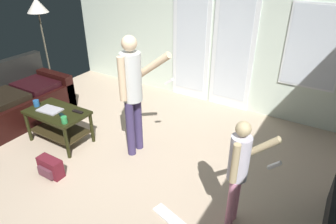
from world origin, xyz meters
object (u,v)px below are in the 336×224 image
Objects in this scene: backpack at (50,167)px; dvd_remote_slim at (78,112)px; coffee_table at (58,120)px; cup_near_edge at (36,103)px; cup_by_laptop at (64,120)px; person_adult at (133,87)px; person_child at (239,167)px; floor_lamp at (38,11)px; laptop_closed at (50,110)px; leather_couch at (4,107)px; loose_keyboard at (170,217)px; tv_remote_black at (62,116)px.

dvd_remote_slim reaches higher than backpack.
cup_near_edge is at bearing -173.30° from coffee_table.
backpack is 0.64m from cup_by_laptop.
dvd_remote_slim is (0.29, 0.14, 0.15)m from coffee_table.
cup_near_edge reaches higher than dvd_remote_slim.
person_adult is 4.90× the size of backpack.
person_adult reaches higher than person_child.
coffee_table is 2.26m from floor_lamp.
backpack is at bearing -167.45° from person_child.
cup_by_laptop is at bearing -34.27° from floor_lamp.
cup_by_laptop is (-0.76, -0.56, -0.45)m from person_adult.
backpack is at bearing -49.18° from laptop_closed.
person_adult is 1.74m from person_child.
person_adult reaches higher than backpack.
coffee_table is at bearing 5.81° from leather_couch.
loose_keyboard is (1.06, -0.81, -1.00)m from person_adult.
cup_by_laptop is (-1.82, 0.25, 0.55)m from loose_keyboard.
person_child is at bearing 27.61° from loose_keyboard.
dvd_remote_slim is (1.81, -0.98, -1.10)m from floor_lamp.
person_adult is at bearing 16.08° from cup_near_edge.
dvd_remote_slim is (-0.22, 0.76, 0.40)m from backpack.
dvd_remote_slim reaches higher than coffee_table.
person_child is at bearing 1.27° from cup_by_laptop.
laptop_closed is 3.56× the size of cup_near_edge.
leather_couch is at bearing -75.01° from floor_lamp.
cup_near_edge is at bearing 171.63° from loose_keyboard.
laptop_closed is at bearing 170.37° from loose_keyboard.
leather_couch is 1.70× the size of person_child.
cup_near_edge is (-0.89, 0.58, 0.44)m from backpack.
cup_near_edge is at bearing 176.68° from laptop_closed.
backpack is 3.57× the size of cup_by_laptop.
person_child is at bearing -2.42° from coffee_table.
loose_keyboard is at bearing -7.87° from cup_by_laptop.
laptop_closed is (1.09, 0.09, 0.21)m from leather_couch.
cup_near_edge reaches higher than coffee_table.
coffee_table is at bearing 169.07° from loose_keyboard.
floor_lamp is 5.37× the size of backpack.
person_adult is 1.00m from dvd_remote_slim.
coffee_table is 0.54× the size of person_adult.
person_child is (1.64, -0.51, -0.26)m from person_adult.
leather_couch is at bearing 174.89° from loose_keyboard.
coffee_table is 0.26m from tv_remote_black.
cup_near_edge is 0.58m from tv_remote_black.
leather_couch is 21.98× the size of cup_by_laptop.
floor_lamp is at bearing 147.99° from dvd_remote_slim.
person_child reaches higher than cup_near_edge.
cup_near_edge is (-3.15, 0.07, -0.18)m from person_child.
floor_lamp is 10.83× the size of dvd_remote_slim.
floor_lamp reaches higher than dvd_remote_slim.
loose_keyboard is at bearing -8.37° from cup_near_edge.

